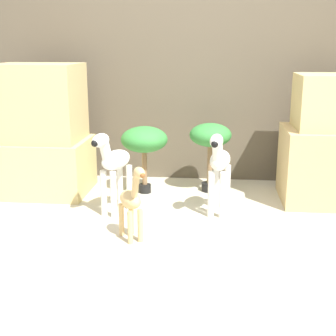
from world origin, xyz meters
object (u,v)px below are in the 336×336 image
zebra_right (219,165)px  zebra_left (113,165)px  giraffe_figurine (132,201)px  potted_palm_back (144,141)px  potted_palm_front (210,138)px

zebra_right → zebra_left: 0.83m
zebra_right → giraffe_figurine: bearing=-136.1°
giraffe_figurine → potted_palm_back: potted_palm_back is taller
zebra_right → potted_palm_back: zebra_right is taller
zebra_left → giraffe_figurine: 0.57m
zebra_left → giraffe_figurine: (0.23, -0.50, -0.12)m
potted_palm_back → potted_palm_front: bearing=10.1°
potted_palm_back → zebra_right: bearing=-36.7°
zebra_right → potted_palm_front: (-0.08, 0.60, 0.09)m
zebra_left → potted_palm_back: 0.60m
zebra_left → potted_palm_front: bearing=42.0°
zebra_left → potted_palm_front: zebra_left is taller
giraffe_figurine → potted_palm_front: 1.31m
zebra_left → potted_palm_front: (0.75, 0.67, 0.09)m
giraffe_figurine → potted_palm_back: bearing=93.8°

